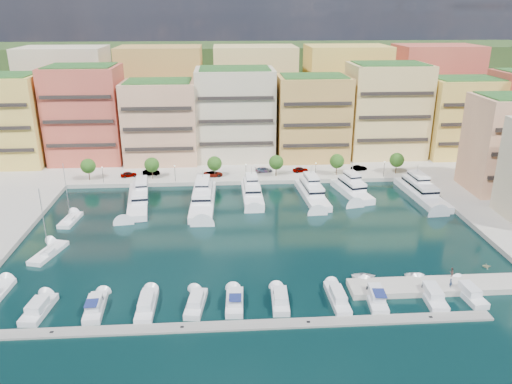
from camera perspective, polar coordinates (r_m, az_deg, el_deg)
ground at (r=99.63m, az=-0.28°, el=-4.96°), size 400.00×400.00×0.00m
north_quay at (r=157.82m, az=-1.69°, el=4.73°), size 220.00×64.00×2.00m
hillside at (r=204.42m, az=-2.22°, el=8.37°), size 240.00×40.00×58.00m
south_pontoon at (r=73.58m, az=-1.19°, el=-15.09°), size 72.00×2.20×0.35m
finger_pier at (r=87.70m, az=20.99°, el=-10.24°), size 32.00×5.00×2.00m
apartment_0 at (r=155.15m, az=-26.93°, el=7.32°), size 22.00×16.50×24.80m
apartment_1 at (r=149.66m, az=-18.86°, el=8.42°), size 20.00×16.50×26.80m
apartment_2 at (r=144.15m, az=-10.81°, el=7.90°), size 20.00×15.50×22.80m
apartment_3 at (r=144.78m, az=-2.39°, el=8.91°), size 22.00×16.50×25.80m
apartment_4 at (r=145.24m, az=6.44°, el=8.43°), size 20.00×15.50×23.80m
apartment_5 at (r=152.24m, az=14.62°, el=9.04°), size 22.00×16.50×26.80m
apartment_6 at (r=159.08m, az=22.39°, el=7.90°), size 20.00×15.50×22.80m
apartment_east_a at (r=132.46m, az=27.06°, el=4.91°), size 18.00×14.50×22.80m
backblock_0 at (r=173.20m, az=-20.73°, el=10.28°), size 26.00×18.00×30.00m
backblock_1 at (r=167.13m, az=-10.67°, el=10.90°), size 26.00×18.00×30.00m
backblock_2 at (r=166.32m, az=-0.16°, el=11.20°), size 26.00×18.00×30.00m
backblock_3 at (r=170.86m, az=10.13°, el=11.14°), size 26.00×18.00×30.00m
backblock_4 at (r=180.35m, az=19.60°, el=10.77°), size 26.00×18.00×30.00m
tree_0 at (r=133.57m, az=-18.64°, el=2.82°), size 3.80×3.80×5.65m
tree_1 at (r=130.36m, az=-11.82°, el=3.06°), size 3.80×3.80×5.65m
tree_2 at (r=129.07m, az=-4.77°, el=3.26°), size 3.80×3.80×5.65m
tree_3 at (r=129.75m, az=2.32°, el=3.40°), size 3.80×3.80×5.65m
tree_4 at (r=132.38m, az=9.24°, el=3.50°), size 3.80×3.80×5.65m
tree_5 at (r=136.84m, az=15.80°, el=3.54°), size 3.80×3.80×5.65m
lamppost_0 at (r=130.73m, az=-17.14°, el=2.20°), size 0.30×0.30×4.20m
lamppost_1 at (r=127.74m, az=-9.26°, el=2.44°), size 0.30×0.30×4.20m
lamppost_2 at (r=127.25m, az=-1.16°, el=2.64°), size 0.30×0.30×4.20m
lamppost_3 at (r=129.29m, az=6.84°, el=2.78°), size 0.30×0.30×4.20m
lamppost_4 at (r=133.74m, az=14.46°, el=2.87°), size 0.30×0.30×4.20m
yacht_1 at (r=118.34m, az=-13.29°, el=-0.73°), size 6.97×21.80×7.30m
yacht_2 at (r=116.01m, az=-6.06°, el=-0.65°), size 5.67×23.31×7.30m
yacht_3 at (r=118.90m, az=-0.46°, el=0.00°), size 4.65×16.67×7.30m
yacht_4 at (r=119.50m, az=6.38°, el=-0.08°), size 5.92×19.27×7.30m
yacht_5 at (r=123.12m, az=10.84°, el=0.35°), size 7.55×16.01×7.30m
yacht_6 at (r=125.71m, az=18.29°, el=0.08°), size 6.70×21.77×7.30m
cruiser_0 at (r=82.60m, az=-23.59°, el=-12.21°), size 3.66×7.97×2.55m
cruiser_1 at (r=80.15m, az=-17.90°, el=-12.43°), size 3.01×7.99×2.66m
cruiser_2 at (r=78.64m, az=-12.37°, el=-12.56°), size 2.60×8.82×2.55m
cruiser_3 at (r=77.85m, az=-6.88°, el=-12.55°), size 3.44×7.84×2.55m
cruiser_4 at (r=77.69m, az=-2.46°, el=-12.46°), size 2.93×7.56×2.66m
cruiser_5 at (r=78.13m, az=2.77°, el=-12.28°), size 2.84×7.49×2.55m
cruiser_6 at (r=79.52m, az=9.29°, el=-11.91°), size 2.62×9.00×2.55m
cruiser_7 at (r=80.96m, az=13.45°, el=-11.59°), size 3.28×9.06×2.66m
cruiser_8 at (r=83.95m, az=19.39°, el=-11.04°), size 3.17×8.97×2.55m
cruiser_9 at (r=86.40m, az=23.10°, el=-10.62°), size 3.18×8.11×2.55m
sailboat_2 at (r=112.52m, az=-20.45°, el=-3.07°), size 3.61×7.91×13.20m
sailboat_1 at (r=99.54m, az=-22.63°, el=-6.49°), size 5.20×9.57×13.20m
tender_3 at (r=96.51m, az=24.84°, el=-7.66°), size 1.70×1.56×0.76m
tender_0 at (r=86.42m, az=12.22°, el=-9.40°), size 4.02×2.87×0.83m
tender_2 at (r=89.05m, az=17.70°, el=-9.06°), size 3.49×2.54×0.71m
car_0 at (r=134.13m, az=-14.35°, el=1.98°), size 4.42×2.85×1.40m
car_1 at (r=134.11m, az=-11.93°, el=2.20°), size 4.85×2.46×1.53m
car_2 at (r=130.77m, az=-4.92°, el=2.08°), size 5.10×2.56×1.38m
car_3 at (r=133.75m, az=0.91°, el=2.57°), size 4.90×2.64×1.35m
car_4 at (r=134.31m, az=5.10°, el=2.58°), size 4.37×2.30×1.42m
car_5 at (r=137.88m, az=11.68°, el=2.71°), size 4.59×2.60×1.43m
person_0 at (r=85.77m, az=21.37°, el=-9.65°), size 0.47×0.62×1.54m
person_1 at (r=88.98m, az=21.44°, el=-8.52°), size 0.97×0.97×1.59m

